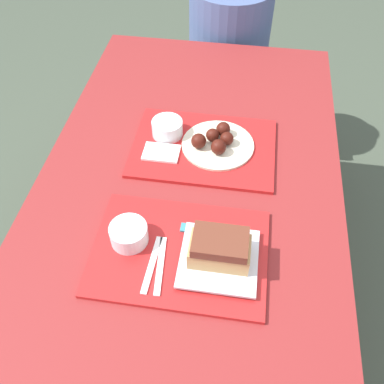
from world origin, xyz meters
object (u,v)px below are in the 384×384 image
Objects in this scene: tray_far at (204,148)px; bowl_coleslaw_far at (167,127)px; brisket_sandwich_plate at (219,252)px; bowl_coleslaw_near at (129,233)px; wings_plate_far at (216,141)px; person_seated_across at (230,28)px; tray_near at (180,252)px.

bowl_coleslaw_far is (-0.13, 0.04, 0.04)m from tray_far.
tray_far is at bearing 102.59° from brisket_sandwich_plate.
bowl_coleslaw_near is 0.43× the size of wings_plate_far.
person_seated_across reaches higher than brisket_sandwich_plate.
tray_near is at bearing -75.38° from bowl_coleslaw_far.
person_seated_across is at bearing 80.92° from bowl_coleslaw_far.
bowl_coleslaw_near is 0.15× the size of person_seated_across.
bowl_coleslaw_far reaches higher than tray_near.
bowl_coleslaw_near is at bearing 173.73° from tray_near.
bowl_coleslaw_near is 1.00× the size of bowl_coleslaw_far.
bowl_coleslaw_far is at bearing 87.22° from bowl_coleslaw_near.
bowl_coleslaw_far is 0.17m from wings_plate_far.
tray_near is 4.54× the size of bowl_coleslaw_far.
brisket_sandwich_plate reaches higher than tray_far.
wings_plate_far is (0.17, -0.03, -0.01)m from bowl_coleslaw_far.
tray_near is at bearing -91.39° from tray_far.
person_seated_across is (0.01, 0.88, -0.05)m from tray_far.
wings_plate_far is at bearing -87.93° from person_seated_across.
brisket_sandwich_plate is at bearing -77.41° from tray_far.
person_seated_across is (0.13, 0.84, -0.09)m from bowl_coleslaw_far.
person_seated_across is (0.02, 1.29, -0.05)m from tray_near.
tray_near is at bearing -6.27° from bowl_coleslaw_near.
brisket_sandwich_plate is 1.97× the size of bowl_coleslaw_far.
bowl_coleslaw_near reaches higher than tray_far.
bowl_coleslaw_near and bowl_coleslaw_far have the same top height.
person_seated_across is (-0.09, 1.30, -0.10)m from brisket_sandwich_plate.
wings_plate_far is at bearing 13.40° from tray_far.
person_seated_across is at bearing 92.07° from wings_plate_far.
tray_far is 0.88m from person_seated_across.
tray_near is 0.69× the size of person_seated_across.
bowl_coleslaw_near is (-0.14, 0.02, 0.04)m from tray_near.
brisket_sandwich_plate is at bearing -8.15° from tray_near.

